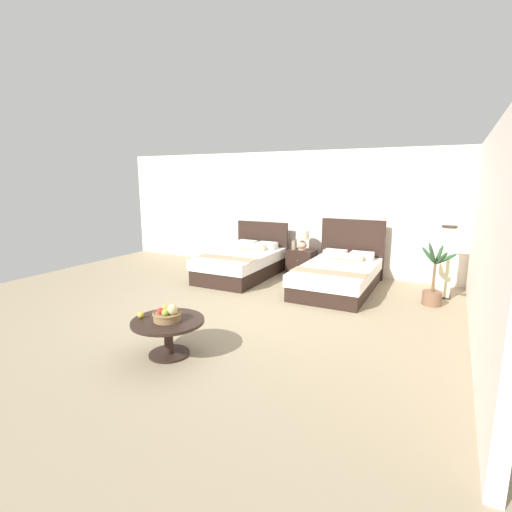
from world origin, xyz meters
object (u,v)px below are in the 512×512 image
Objects in this scene: table_lamp at (302,238)px; fruit_bowl at (168,314)px; loose_apple at (141,315)px; bed_near_corner at (339,275)px; nightstand at (301,262)px; bed_near_window at (242,263)px; floor_lamp_corner at (446,262)px; coffee_table at (168,329)px; vase at (294,245)px; potted_palm at (433,286)px.

table_lamp is 4.39m from fruit_bowl.
fruit_bowl reaches higher than loose_apple.
bed_near_corner reaches higher than nightstand.
loose_apple is at bearing -78.89° from bed_near_window.
table_lamp is 1.28× the size of fruit_bowl.
bed_near_window is 2.05m from bed_near_corner.
bed_near_corner is 5.18× the size of table_lamp.
nightstand is at bearing 38.28° from bed_near_window.
floor_lamp_corner is (2.79, -0.42, 0.36)m from nightstand.
bed_near_corner reaches higher than bed_near_window.
fruit_bowl is (0.03, -4.39, -0.28)m from table_lamp.
vase is at bearing 92.43° from coffee_table.
bed_near_corner is at bearing -37.91° from table_lamp.
vase is at bearing 41.93° from bed_near_window.
bed_near_corner is at bearing -168.31° from floor_lamp_corner.
vase is 0.23× the size of coffee_table.
potted_palm is (-0.15, -0.54, -0.31)m from floor_lamp_corner.
vase is 0.19× the size of potted_palm.
bed_near_window is at bearing -174.30° from floor_lamp_corner.
table_lamp is at bearing 90.41° from fruit_bowl.
potted_palm is at bearing 52.58° from fruit_bowl.
fruit_bowl is at bearing -73.65° from bed_near_window.
potted_palm is at bearing -6.31° from bed_near_corner.
vase is 2.55× the size of loose_apple.
nightstand is 0.55× the size of potted_palm.
fruit_bowl is 0.34m from loose_apple.
coffee_table is 11.03× the size of loose_apple.
potted_palm reaches higher than fruit_bowl.
coffee_table is at bearing -89.80° from table_lamp.
coffee_table is (1.03, -3.55, 0.03)m from bed_near_window.
coffee_table is 0.36m from loose_apple.
coffee_table is 0.67× the size of floor_lamp_corner.
bed_near_window is 1.29m from nightstand.
fruit_bowl is (0.02, -0.01, 0.18)m from coffee_table.
vase is at bearing -166.59° from nightstand.
fruit_bowl is at bearing -124.92° from floor_lamp_corner.
bed_near_window is 10.76× the size of vase.
bed_near_window is 3.73m from loose_apple.
bed_near_corner is 3.73m from fruit_bowl.
fruit_bowl is (0.20, -4.33, -0.12)m from vase.
loose_apple is at bearing -93.81° from nightstand.
nightstand reaches higher than loose_apple.
bed_near_corner reaches higher than vase.
potted_palm is (2.64, -0.96, 0.05)m from nightstand.
table_lamp is at bearing 90.20° from coffee_table.
potted_palm reaches higher than nightstand.
table_lamp is 4.40m from coffee_table.
bed_near_window is at bearing -179.53° from bed_near_corner.
vase is at bearing -160.31° from table_lamp.
bed_near_corner reaches higher than table_lamp.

